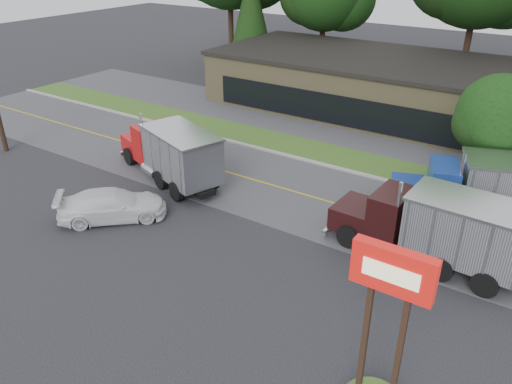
# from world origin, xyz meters

# --- Properties ---
(ground) EXTENTS (140.00, 140.00, 0.00)m
(ground) POSITION_xyz_m (0.00, 0.00, 0.00)
(ground) COLOR #3A3A40
(ground) RESTS_ON ground
(road) EXTENTS (60.00, 8.00, 0.02)m
(road) POSITION_xyz_m (0.00, 9.00, 0.00)
(road) COLOR slate
(road) RESTS_ON ground
(center_line) EXTENTS (60.00, 0.12, 0.01)m
(center_line) POSITION_xyz_m (0.00, 9.00, 0.00)
(center_line) COLOR gold
(center_line) RESTS_ON ground
(curb) EXTENTS (60.00, 0.30, 0.12)m
(curb) POSITION_xyz_m (0.00, 13.20, 0.00)
(curb) COLOR #9E9E99
(curb) RESTS_ON ground
(grass_verge) EXTENTS (60.00, 3.40, 0.03)m
(grass_verge) POSITION_xyz_m (0.00, 15.00, 0.00)
(grass_verge) COLOR #365F20
(grass_verge) RESTS_ON ground
(far_parking) EXTENTS (60.00, 7.00, 0.02)m
(far_parking) POSITION_xyz_m (0.00, 20.00, 0.00)
(far_parking) COLOR slate
(far_parking) RESTS_ON ground
(strip_mall) EXTENTS (32.00, 12.00, 4.00)m
(strip_mall) POSITION_xyz_m (2.00, 26.00, 2.00)
(strip_mall) COLOR #8F8057
(strip_mall) RESTS_ON ground
(bilo_sign) EXTENTS (2.20, 1.90, 5.95)m
(bilo_sign) POSITION_xyz_m (10.50, -2.50, 2.02)
(bilo_sign) COLOR #6B6054
(bilo_sign) RESTS_ON ground
(evergreen_left) EXTENTS (4.83, 4.83, 10.97)m
(evergreen_left) POSITION_xyz_m (-16.00, 30.00, 6.03)
(evergreen_left) COLOR #382619
(evergreen_left) RESTS_ON ground
(tree_verge) EXTENTS (4.67, 4.39, 6.66)m
(tree_verge) POSITION_xyz_m (10.07, 15.06, 4.24)
(tree_verge) COLOR #382619
(tree_verge) RESTS_ON ground
(dump_truck_red) EXTENTS (8.82, 5.13, 3.36)m
(dump_truck_red) POSITION_xyz_m (-5.53, 6.42, 1.81)
(dump_truck_red) COLOR black
(dump_truck_red) RESTS_ON ground
(dump_truck_blue) EXTENTS (8.46, 5.07, 3.36)m
(dump_truck_blue) POSITION_xyz_m (10.64, 11.58, 1.80)
(dump_truck_blue) COLOR black
(dump_truck_blue) RESTS_ON ground
(dump_truck_maroon) EXTENTS (8.63, 2.99, 3.36)m
(dump_truck_maroon) POSITION_xyz_m (9.72, 6.49, 1.81)
(dump_truck_maroon) COLOR black
(dump_truck_maroon) RESTS_ON ground
(rally_car) EXTENTS (5.34, 5.33, 1.56)m
(rally_car) POSITION_xyz_m (-5.00, 1.27, 0.78)
(rally_car) COLOR white
(rally_car) RESTS_ON ground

